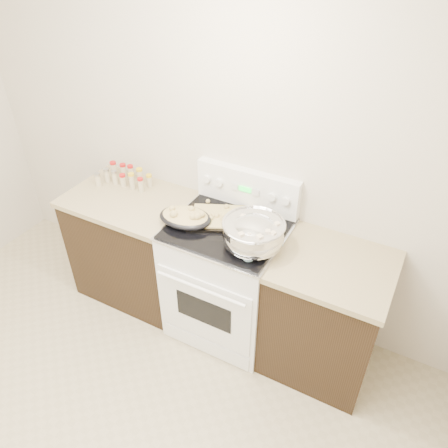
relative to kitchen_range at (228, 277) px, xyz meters
The scene contains 9 objects.
counter_left 0.83m from the kitchen_range, behind, with size 0.93×0.67×0.92m.
counter_right 0.73m from the kitchen_range, ahead, with size 0.73×0.67×0.92m.
kitchen_range is the anchor object (origin of this frame).
mixing_bowl 0.60m from the kitchen_range, 24.13° to the right, with size 0.46×0.46×0.23m.
roasting_pan 0.58m from the kitchen_range, 160.75° to the right, with size 0.39×0.29×0.12m.
baking_sheet 0.48m from the kitchen_range, 144.42° to the left, with size 0.54×0.47×0.06m.
wooden_spoon 0.47m from the kitchen_range, ahead, with size 0.09×0.27×0.04m.
blue_ladle 0.60m from the kitchen_range, 39.96° to the right, with size 0.19×0.24×0.10m.
spice_jars 1.11m from the kitchen_range, behind, with size 0.40×0.23×0.13m.
Camera 1 is at (1.43, -0.64, 2.68)m, focal length 35.00 mm.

